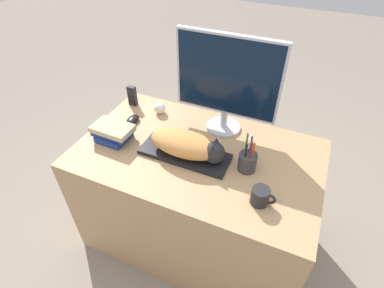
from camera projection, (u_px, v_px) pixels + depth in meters
The scene contains 11 objects.
ground_plane at pixel (171, 285), 1.79m from camera, with size 12.00×12.00×0.00m, color gray.
desk at pixel (197, 198), 1.82m from camera, with size 1.28×0.78×0.75m.
keyboard at pixel (185, 154), 1.55m from camera, with size 0.47×0.17×0.02m.
cat at pixel (189, 145), 1.49m from camera, with size 0.40×0.18×0.13m.
monitor at pixel (227, 80), 1.53m from camera, with size 0.56×0.20×0.55m.
computer_mouse at pixel (133, 120), 1.77m from camera, with size 0.06×0.10×0.03m.
coffee_mug at pixel (261, 196), 1.30m from camera, with size 0.11×0.08×0.08m.
pen_cup at pixel (247, 161), 1.45m from camera, with size 0.09×0.09×0.21m.
baseball at pixel (160, 108), 1.83m from camera, with size 0.07×0.07×0.07m.
phone at pixel (132, 96), 1.88m from camera, with size 0.05×0.03×0.13m.
book_stack at pixel (113, 132), 1.63m from camera, with size 0.22×0.15×0.09m.
Camera 1 is at (0.45, -0.70, 1.80)m, focal length 28.00 mm.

